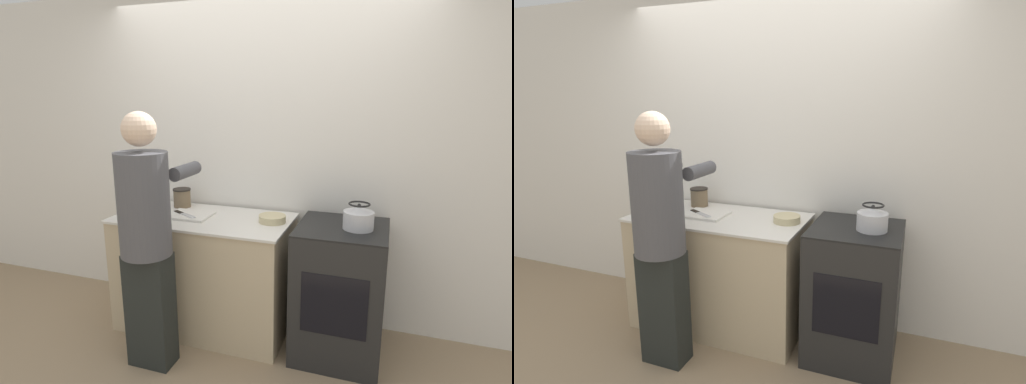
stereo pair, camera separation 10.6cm
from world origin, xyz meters
TOP-DOWN VIEW (x-y plane):
  - ground_plane at (0.00, 0.00)m, footprint 12.00×12.00m
  - wall_back at (0.00, 0.72)m, footprint 8.00×0.05m
  - counter at (-0.34, 0.33)m, footprint 1.33×0.68m
  - oven at (0.70, 0.30)m, footprint 0.59×0.61m
  - person at (-0.47, -0.22)m, footprint 0.37×0.61m
  - cutting_board at (-0.45, 0.31)m, footprint 0.32×0.26m
  - knife at (-0.48, 0.29)m, footprint 0.23×0.15m
  - kettle at (0.80, 0.28)m, footprint 0.20×0.20m
  - bowl_prep at (0.19, 0.37)m, footprint 0.20×0.20m
  - canister_jar at (-0.64, 0.54)m, footprint 0.15×0.15m
  - book_stack at (-0.80, 0.26)m, footprint 0.20×0.30m

SIDE VIEW (x-z plane):
  - ground_plane at x=0.00m, z-range 0.00..0.00m
  - counter at x=-0.34m, z-range 0.00..0.89m
  - oven at x=0.70m, z-range 0.00..0.94m
  - cutting_board at x=-0.45m, z-range 0.89..0.91m
  - knife at x=-0.48m, z-range 0.91..0.92m
  - bowl_prep at x=0.19m, z-range 0.89..0.94m
  - person at x=-0.47m, z-range 0.08..1.77m
  - book_stack at x=-0.80m, z-range 0.89..0.98m
  - canister_jar at x=-0.64m, z-range 0.89..1.05m
  - kettle at x=0.80m, z-range 0.92..1.10m
  - wall_back at x=0.00m, z-range 0.00..2.60m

